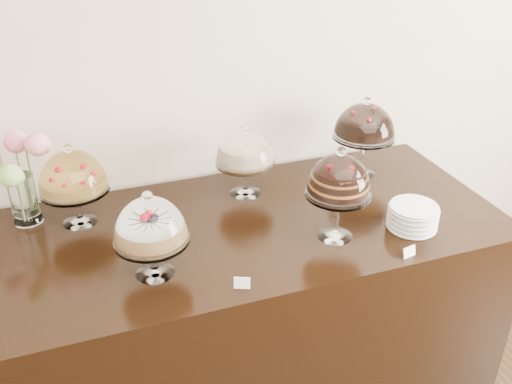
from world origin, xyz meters
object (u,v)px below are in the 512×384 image
object	(u,v)px
cake_stand_choco_layer	(339,179)
cake_stand_cheesecake	(245,151)
cake_stand_dark_choco	(365,124)
flower_vase	(17,172)
plate_stack	(413,217)
display_counter	(252,303)
cake_stand_fruit_tart	(72,175)
cake_stand_sugar_sponge	(150,225)

from	to	relation	value
cake_stand_choco_layer	cake_stand_cheesecake	world-z (taller)	cake_stand_choco_layer
cake_stand_choco_layer	cake_stand_dark_choco	world-z (taller)	cake_stand_choco_layer
cake_stand_dark_choco	flower_vase	world-z (taller)	flower_vase
flower_vase	plate_stack	xyz separation A→B (m)	(1.56, -0.61, -0.19)
cake_stand_choco_layer	flower_vase	bearing A→B (deg)	155.37
cake_stand_cheesecake	plate_stack	world-z (taller)	cake_stand_cheesecake
display_counter	flower_vase	size ratio (longest dim) A/B	5.36
cake_stand_choco_layer	cake_stand_fruit_tart	distance (m)	1.11
display_counter	plate_stack	world-z (taller)	plate_stack
display_counter	plate_stack	size ratio (longest dim) A/B	10.59
cake_stand_choco_layer	cake_stand_dark_choco	xyz separation A→B (m)	(0.38, 0.47, -0.00)
cake_stand_sugar_sponge	cake_stand_dark_choco	distance (m)	1.24
flower_vase	cake_stand_cheesecake	bearing A→B (deg)	-4.48
cake_stand_choco_layer	cake_stand_fruit_tart	world-z (taller)	cake_stand_choco_layer
cake_stand_fruit_tart	cake_stand_cheesecake	bearing A→B (deg)	0.28
cake_stand_fruit_tart	plate_stack	distance (m)	1.45
cake_stand_sugar_sponge	cake_stand_choco_layer	distance (m)	0.76
cake_stand_fruit_tart	plate_stack	bearing A→B (deg)	-21.47
cake_stand_dark_choco	cake_stand_fruit_tart	world-z (taller)	cake_stand_dark_choco
display_counter	cake_stand_cheesecake	bearing A→B (deg)	77.35
plate_stack	cake_stand_choco_layer	bearing A→B (deg)	171.61
cake_stand_choco_layer	cake_stand_cheesecake	xyz separation A→B (m)	(-0.23, 0.48, -0.05)
cake_stand_cheesecake	flower_vase	bearing A→B (deg)	175.52
cake_stand_choco_layer	plate_stack	world-z (taller)	cake_stand_choco_layer
cake_stand_sugar_sponge	flower_vase	xyz separation A→B (m)	(-0.46, 0.56, 0.03)
cake_stand_fruit_tart	cake_stand_sugar_sponge	bearing A→B (deg)	-63.35
display_counter	cake_stand_fruit_tart	xyz separation A→B (m)	(-0.71, 0.26, 0.68)
display_counter	cake_stand_fruit_tart	size ratio (longest dim) A/B	5.88
cake_stand_fruit_tart	flower_vase	distance (m)	0.23
cake_stand_sugar_sponge	flower_vase	distance (m)	0.72
display_counter	cake_stand_sugar_sponge	bearing A→B (deg)	-155.48
cake_stand_sugar_sponge	flower_vase	bearing A→B (deg)	129.33
display_counter	cake_stand_dark_choco	world-z (taller)	cake_stand_dark_choco
cake_stand_cheesecake	cake_stand_fruit_tart	size ratio (longest dim) A/B	0.94
cake_stand_sugar_sponge	cake_stand_cheesecake	size ratio (longest dim) A/B	1.01
cake_stand_sugar_sponge	cake_stand_cheesecake	xyz separation A→B (m)	(0.53, 0.48, 0.01)
cake_stand_dark_choco	flower_vase	size ratio (longest dim) A/B	0.99
cake_stand_fruit_tart	flower_vase	world-z (taller)	flower_vase
cake_stand_choco_layer	cake_stand_dark_choco	size ratio (longest dim) A/B	1.01
flower_vase	plate_stack	distance (m)	1.68
flower_vase	cake_stand_fruit_tart	bearing A→B (deg)	-20.40
cake_stand_cheesecake	cake_stand_dark_choco	size ratio (longest dim) A/B	0.86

